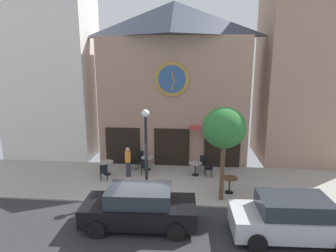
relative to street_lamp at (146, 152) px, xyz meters
The scene contains 19 objects.
ground_plane 2.56m from the street_lamp, 87.36° to the right, with size 29.33×10.90×0.13m.
clock_building 6.27m from the street_lamp, 80.53° to the left, with size 9.10×4.29×9.81m.
neighbor_building_left 10.87m from the street_lamp, 141.77° to the left, with size 5.70×3.54×15.38m.
neighbor_building_right 11.57m from the street_lamp, 34.73° to the left, with size 5.13×4.56×11.30m.
street_lamp is the anchor object (origin of this frame).
street_tree 3.77m from the street_lamp, ahead, with size 1.93×1.74×4.31m.
cafe_table_rightmost 3.69m from the street_lamp, 141.02° to the left, with size 0.75×0.75×0.77m.
cafe_table_center_left 3.44m from the street_lamp, 98.63° to the left, with size 0.76×0.76×0.77m.
cafe_table_center_right 3.74m from the street_lamp, 46.43° to the left, with size 0.76×0.76×0.73m.
cafe_table_center 4.27m from the street_lamp, ahead, with size 0.77×0.77×0.77m.
cafe_chair_left_end 2.76m from the street_lamp, 102.49° to the left, with size 0.44×0.44×0.90m.
cafe_chair_curbside 3.23m from the street_lamp, 153.32° to the left, with size 0.48×0.48×0.90m.
cafe_chair_facing_street 4.46m from the street_lamp, 48.61° to the left, with size 0.51×0.51×0.90m.
cafe_chair_mid_row 3.57m from the street_lamp, 114.29° to the left, with size 0.45×0.45×0.90m.
cafe_chair_under_awning 4.11m from the street_lamp, 103.83° to the left, with size 0.57×0.57×0.90m.
cafe_chair_near_tree 4.24m from the street_lamp, 37.09° to the left, with size 0.44×0.44×0.90m.
pedestrian_orange 2.67m from the street_lamp, 124.81° to the left, with size 0.34×0.34×1.67m.
parked_car_black 3.10m from the street_lamp, 86.12° to the right, with size 4.37×2.15×1.55m.
parked_car_silver 6.67m from the street_lamp, 28.13° to the right, with size 4.35×2.12×1.55m.
Camera 1 is at (2.11, -11.45, 6.11)m, focal length 30.29 mm.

